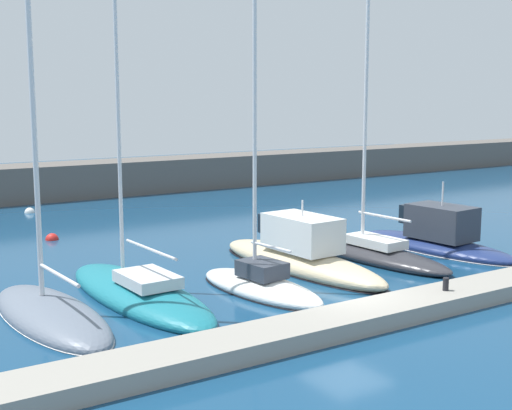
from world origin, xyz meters
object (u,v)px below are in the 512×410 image
object	(u,v)px
sailboat_slate_nearest	(50,312)
sailboat_teal_second	(138,292)
motorboat_navy_sixth	(437,239)
mooring_buoy_white	(30,213)
sailboat_white_third	(261,284)
dock_bollard	(446,284)
motorboat_sand_fourth	(300,256)
mooring_buoy_red	(52,240)
sailboat_charcoal_fifth	(370,248)

from	to	relation	value
sailboat_slate_nearest	sailboat_teal_second	distance (m)	3.32
motorboat_navy_sixth	mooring_buoy_white	size ratio (longest dim) A/B	13.74
sailboat_white_third	dock_bollard	xyz separation A→B (m)	(4.31, -4.82, 0.48)
motorboat_sand_fourth	mooring_buoy_white	size ratio (longest dim) A/B	15.79
sailboat_slate_nearest	mooring_buoy_red	xyz separation A→B (m)	(3.79, 12.38, -0.24)
sailboat_teal_second	mooring_buoy_white	bearing A→B (deg)	-7.14
sailboat_charcoal_fifth	mooring_buoy_white	distance (m)	22.48
sailboat_slate_nearest	sailboat_white_third	distance (m)	7.39
sailboat_slate_nearest	sailboat_charcoal_fifth	distance (m)	14.30
motorboat_sand_fourth	mooring_buoy_red	xyz separation A→B (m)	(-6.82, 11.40, -0.54)
motorboat_navy_sixth	dock_bollard	distance (m)	9.00
sailboat_slate_nearest	sailboat_teal_second	bearing A→B (deg)	-83.08
sailboat_white_third	mooring_buoy_red	xyz separation A→B (m)	(-3.51, 13.48, -0.29)
sailboat_charcoal_fifth	sailboat_teal_second	bearing A→B (deg)	87.64
sailboat_slate_nearest	mooring_buoy_red	world-z (taller)	sailboat_slate_nearest
mooring_buoy_white	motorboat_navy_sixth	bearing A→B (deg)	-58.22
sailboat_white_third	motorboat_sand_fourth	bearing A→B (deg)	-64.53
sailboat_teal_second	motorboat_sand_fourth	size ratio (longest dim) A/B	1.59
dock_bollard	motorboat_navy_sixth	bearing A→B (deg)	44.25
motorboat_navy_sixth	sailboat_slate_nearest	bearing A→B (deg)	86.20
sailboat_slate_nearest	sailboat_teal_second	size ratio (longest dim) A/B	1.06
sailboat_slate_nearest	sailboat_white_third	size ratio (longest dim) A/B	1.46
sailboat_white_third	mooring_buoy_white	world-z (taller)	sailboat_white_third
motorboat_navy_sixth	mooring_buoy_red	bearing A→B (deg)	44.95
sailboat_teal_second	motorboat_navy_sixth	distance (m)	14.79
sailboat_white_third	mooring_buoy_white	xyz separation A→B (m)	(-2.20, 22.36, -0.29)
mooring_buoy_white	sailboat_slate_nearest	bearing A→B (deg)	-103.51
sailboat_white_third	motorboat_sand_fourth	distance (m)	3.92
sailboat_teal_second	mooring_buoy_red	xyz separation A→B (m)	(0.52, 11.81, -0.25)
sailboat_slate_nearest	sailboat_teal_second	xyz separation A→B (m)	(3.27, 0.57, 0.01)
motorboat_sand_fourth	mooring_buoy_red	world-z (taller)	motorboat_sand_fourth
sailboat_teal_second	dock_bollard	world-z (taller)	sailboat_teal_second
sailboat_teal_second	sailboat_charcoal_fifth	size ratio (longest dim) A/B	0.85
sailboat_charcoal_fifth	mooring_buoy_red	distance (m)	15.67
sailboat_white_third	motorboat_navy_sixth	world-z (taller)	sailboat_white_third
sailboat_white_third	sailboat_charcoal_fifth	distance (m)	7.21
sailboat_slate_nearest	sailboat_charcoal_fifth	world-z (taller)	sailboat_charcoal_fifth
sailboat_charcoal_fifth	mooring_buoy_white	bearing A→B (deg)	20.85
sailboat_white_third	sailboat_charcoal_fifth	size ratio (longest dim) A/B	0.61
mooring_buoy_white	motorboat_sand_fourth	bearing A→B (deg)	-74.80
motorboat_navy_sixth	motorboat_sand_fourth	bearing A→B (deg)	80.28
mooring_buoy_red	dock_bollard	bearing A→B (deg)	-66.86
sailboat_white_third	sailboat_charcoal_fifth	xyz separation A→B (m)	(6.97, 1.84, 0.16)
dock_bollard	sailboat_charcoal_fifth	bearing A→B (deg)	68.20
mooring_buoy_white	dock_bollard	size ratio (longest dim) A/B	1.42
sailboat_slate_nearest	mooring_buoy_white	size ratio (longest dim) A/B	26.50
mooring_buoy_red	motorboat_sand_fourth	bearing A→B (deg)	-59.10
sailboat_charcoal_fifth	dock_bollard	bearing A→B (deg)	154.98
sailboat_white_third	sailboat_charcoal_fifth	world-z (taller)	sailboat_charcoal_fifth
motorboat_sand_fourth	mooring_buoy_white	distance (m)	21.02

